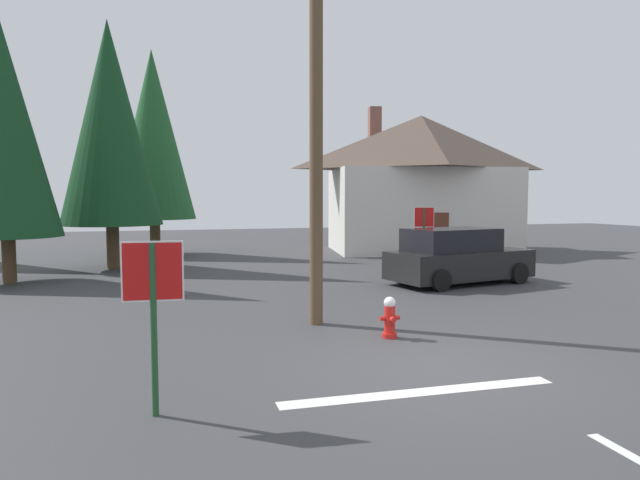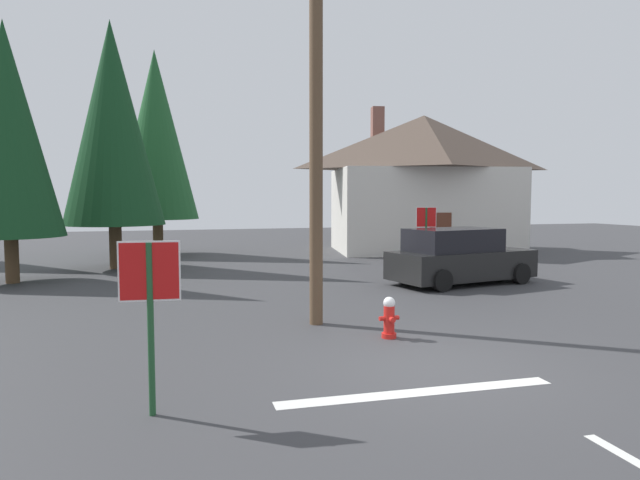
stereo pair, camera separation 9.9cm
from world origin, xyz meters
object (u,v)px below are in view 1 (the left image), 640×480
at_px(fire_hydrant, 390,318).
at_px(house, 420,181).
at_px(utility_pole, 316,87).
at_px(pine_tree_short_left, 4,129).
at_px(parked_car, 457,257).
at_px(stop_sign_far, 424,225).
at_px(pine_tree_tall_left, 153,135).
at_px(stop_sign_near, 153,292).
at_px(pine_tree_mid_left, 110,123).

distance_m(fire_hydrant, house, 18.22).
bearing_deg(utility_pole, pine_tree_short_left, 132.40).
bearing_deg(parked_car, utility_pole, -144.92).
distance_m(stop_sign_far, pine_tree_tall_left, 13.22).
distance_m(stop_sign_far, pine_tree_short_left, 14.32).
bearing_deg(pine_tree_short_left, stop_sign_far, -3.06).
xyz_separation_m(stop_sign_near, house, (13.02, 18.40, 1.96)).
relative_size(fire_hydrant, utility_pole, 0.08).
xyz_separation_m(house, pine_tree_tall_left, (-12.74, 1.69, 2.04)).
distance_m(house, pine_tree_tall_left, 13.01).
height_order(house, pine_tree_mid_left, pine_tree_mid_left).
distance_m(house, parked_car, 11.14).
bearing_deg(stop_sign_near, utility_pole, 51.76).
bearing_deg(house, pine_tree_tall_left, 172.45).
xyz_separation_m(parked_car, pine_tree_short_left, (-13.34, 4.16, 3.95)).
bearing_deg(parked_car, stop_sign_near, -137.74).
bearing_deg(utility_pole, stop_sign_near, -128.24).
xyz_separation_m(utility_pole, house, (9.69, 14.17, -1.45)).
bearing_deg(house, parked_car, -111.02).
relative_size(stop_sign_near, house, 0.21).
height_order(parked_car, pine_tree_short_left, pine_tree_short_left).
height_order(stop_sign_far, house, house).
bearing_deg(stop_sign_far, pine_tree_short_left, 176.94).
relative_size(stop_sign_far, pine_tree_tall_left, 0.25).
bearing_deg(pine_tree_mid_left, parked_car, -34.06).
height_order(stop_sign_near, parked_car, stop_sign_near).
height_order(pine_tree_tall_left, pine_tree_mid_left, pine_tree_tall_left).
distance_m(utility_pole, pine_tree_tall_left, 16.16).
xyz_separation_m(pine_tree_mid_left, pine_tree_short_left, (-2.89, -2.90, -0.65)).
distance_m(stop_sign_near, pine_tree_short_left, 13.55).
bearing_deg(parked_car, pine_tree_tall_left, 126.95).
distance_m(stop_sign_far, house, 7.65).
bearing_deg(pine_tree_tall_left, stop_sign_near, -90.82).
bearing_deg(pine_tree_short_left, house, 19.01).
bearing_deg(stop_sign_far, stop_sign_near, -129.79).
distance_m(stop_sign_far, parked_car, 3.57).
relative_size(stop_sign_near, pine_tree_tall_left, 0.23).
height_order(utility_pole, house, utility_pole).
bearing_deg(pine_tree_mid_left, fire_hydrant, -66.05).
relative_size(stop_sign_near, fire_hydrant, 2.73).
bearing_deg(pine_tree_mid_left, stop_sign_far, -18.25).
bearing_deg(fire_hydrant, stop_sign_far, 58.98).
bearing_deg(fire_hydrant, pine_tree_mid_left, 113.95).
height_order(utility_pole, pine_tree_short_left, utility_pole).
bearing_deg(stop_sign_far, fire_hydrant, -121.02).
xyz_separation_m(stop_sign_near, utility_pole, (3.33, 4.23, 3.41)).
xyz_separation_m(utility_pole, parked_car, (5.81, 4.08, -4.12)).
bearing_deg(pine_tree_short_left, parked_car, -17.31).
bearing_deg(pine_tree_tall_left, pine_tree_mid_left, -108.60).
height_order(stop_sign_far, pine_tree_short_left, pine_tree_short_left).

